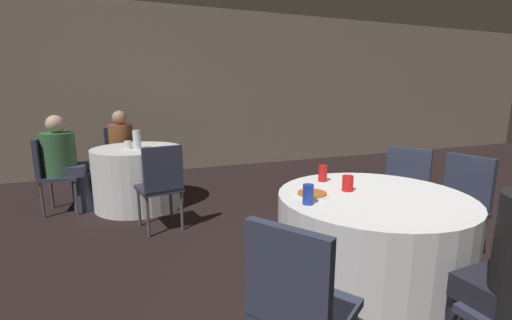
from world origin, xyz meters
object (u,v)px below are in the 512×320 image
table_near (370,246)px  pizza_plate_near (312,194)px  chair_near_east (460,199)px  chair_far_north (121,152)px  person_floral_shirt (123,151)px  chair_near_northeast (404,188)px  chair_far_south (161,181)px  chair_near_southwest (296,299)px  person_green_jacket (66,163)px  soda_can_blue (308,194)px  table_far (139,177)px  soda_can_red (323,173)px  chair_far_west (51,168)px  bottle_far (137,140)px

table_near → pizza_plate_near: bearing=158.7°
chair_near_east → chair_far_north: size_ratio=1.00×
person_floral_shirt → table_near: bearing=102.9°
table_near → person_floral_shirt: (-1.53, 3.32, 0.20)m
chair_near_northeast → chair_far_north: bearing=5.3°
chair_far_north → chair_far_south: bearing=89.6°
chair_far_south → chair_near_southwest: bearing=-92.7°
chair_near_east → pizza_plate_near: size_ratio=3.73×
chair_near_southwest → chair_near_northeast: 2.07m
chair_near_northeast → person_green_jacket: 3.64m
soda_can_blue → chair_near_northeast: bearing=23.8°
chair_near_southwest → chair_near_east: (1.89, 0.73, 0.00)m
pizza_plate_near → table_far: bearing=112.4°
person_green_jacket → person_floral_shirt: bearing=143.4°
chair_near_southwest → chair_near_northeast: same height
chair_near_east → chair_near_southwest: bearing=102.3°
chair_far_north → soda_can_red: 3.39m
table_near → chair_far_west: 3.53m
chair_near_east → pizza_plate_near: 1.42m
chair_far_north → table_near: bearing=102.3°
chair_near_east → pizza_plate_near: chair_near_east is taller
chair_far_north → pizza_plate_near: 3.55m
chair_near_southwest → chair_near_east: same height
person_floral_shirt → bottle_far: size_ratio=5.12×
chair_far_west → chair_far_north: bearing=143.9°
table_near → pizza_plate_near: size_ratio=5.31×
chair_near_east → soda_can_blue: (-1.52, -0.17, 0.26)m
chair_near_northeast → chair_near_southwest: bearing=89.4°
pizza_plate_near → chair_near_east: bearing=0.6°
chair_far_south → chair_near_northeast: bearing=-38.5°
chair_far_north → chair_near_southwest: bearing=87.9°
chair_near_northeast → soda_can_blue: 1.50m
bottle_far → table_near: bearing=-61.2°
chair_near_northeast → chair_far_north: size_ratio=1.00×
chair_near_east → chair_far_west: bearing=44.2°
person_green_jacket → soda_can_blue: bearing=37.8°
table_near → chair_near_northeast: 1.05m
table_far → chair_far_north: (-0.19, 0.92, 0.16)m
table_far → chair_near_east: (2.40, -2.41, 0.16)m
chair_far_south → soda_can_red: (1.07, -1.22, 0.26)m
chair_near_northeast → soda_can_blue: size_ratio=7.20×
soda_can_blue → chair_near_southwest: bearing=-123.2°
pizza_plate_near → soda_can_red: (0.25, 0.28, 0.05)m
chair_near_southwest → chair_near_east: size_ratio=1.00×
person_floral_shirt → soda_can_blue: size_ratio=9.24×
table_near → chair_far_north: (-1.57, 3.48, 0.16)m
chair_near_east → chair_far_south: bearing=47.2°
chair_near_east → person_green_jacket: bearing=43.0°
table_near → chair_far_north: 3.82m
soda_can_blue → chair_far_north: bearing=107.1°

